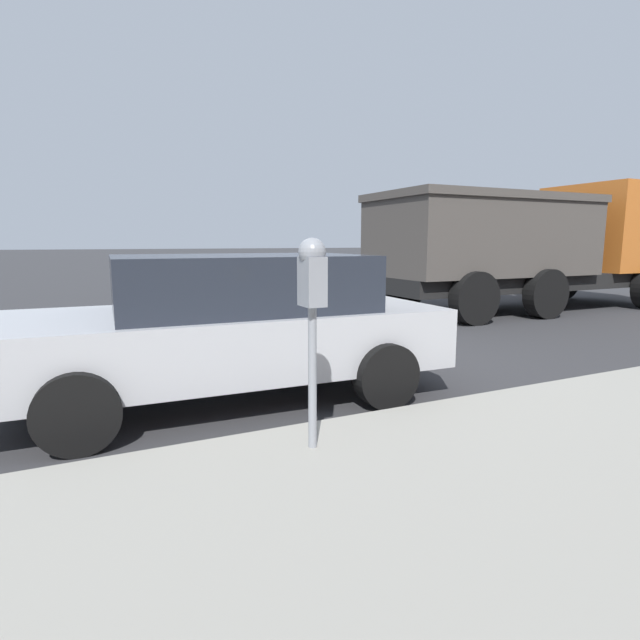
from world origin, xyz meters
TOP-DOWN VIEW (x-y plane):
  - ground_plane at (0.00, 0.00)m, footprint 220.00×220.00m
  - parking_meter at (-2.66, 0.87)m, footprint 0.21×0.19m
  - car_silver at (-0.88, 0.96)m, footprint 2.14×4.41m
  - dump_truck at (2.76, -7.27)m, footprint 2.73×7.79m

SIDE VIEW (x-z plane):
  - ground_plane at x=0.00m, z-range 0.00..0.00m
  - car_silver at x=-0.88m, z-range 0.04..1.51m
  - parking_meter at x=-2.66m, z-range 0.53..2.02m
  - dump_truck at x=2.76m, z-range 0.10..3.08m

